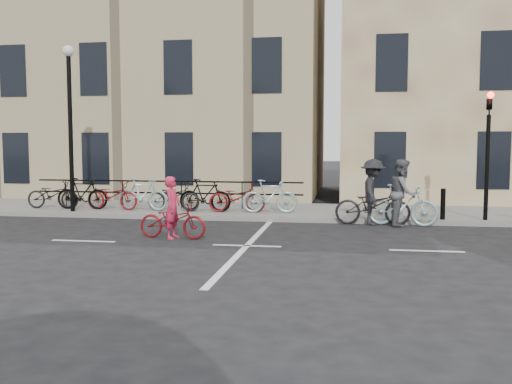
# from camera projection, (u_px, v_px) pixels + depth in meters

# --- Properties ---
(ground) EXTENTS (120.00, 120.00, 0.00)m
(ground) POSITION_uv_depth(u_px,v_px,m) (247.00, 246.00, 13.09)
(ground) COLOR black
(ground) RESTS_ON ground
(sidewalk) EXTENTS (46.00, 4.00, 0.15)m
(sidewalk) POSITION_uv_depth(u_px,v_px,m) (163.00, 209.00, 19.61)
(sidewalk) COLOR slate
(sidewalk) RESTS_ON ground
(building_east) EXTENTS (14.00, 10.00, 12.00)m
(building_east) POSITION_uv_depth(u_px,v_px,m) (511.00, 52.00, 23.93)
(building_east) COLOR #A08160
(building_east) RESTS_ON sidewalk
(building_west) EXTENTS (20.00, 10.00, 10.00)m
(building_west) POSITION_uv_depth(u_px,v_px,m) (107.00, 83.00, 26.84)
(building_west) COLOR tan
(building_west) RESTS_ON sidewalk
(traffic_light) EXTENTS (0.18, 0.30, 3.90)m
(traffic_light) POSITION_uv_depth(u_px,v_px,m) (488.00, 140.00, 16.17)
(traffic_light) COLOR black
(traffic_light) RESTS_ON sidewalk
(lamp_post) EXTENTS (0.36, 0.36, 5.28)m
(lamp_post) POSITION_uv_depth(u_px,v_px,m) (70.00, 107.00, 18.14)
(lamp_post) COLOR black
(lamp_post) RESTS_ON sidewalk
(bollard_east) EXTENTS (0.14, 0.14, 0.90)m
(bollard_east) POSITION_uv_depth(u_px,v_px,m) (443.00, 204.00, 16.43)
(bollard_east) COLOR black
(bollard_east) RESTS_ON sidewalk
(parked_bikes) EXTENTS (9.35, 1.23, 1.05)m
(parked_bikes) POSITION_uv_depth(u_px,v_px,m) (157.00, 195.00, 18.60)
(parked_bikes) COLOR black
(parked_bikes) RESTS_ON sidewalk
(cyclist_pink) EXTENTS (1.78, 0.76, 1.54)m
(cyclist_pink) POSITION_uv_depth(u_px,v_px,m) (173.00, 217.00, 14.08)
(cyclist_pink) COLOR maroon
(cyclist_pink) RESTS_ON ground
(cyclist_grey) EXTENTS (2.04, 1.05, 1.91)m
(cyclist_grey) POSITION_uv_depth(u_px,v_px,m) (402.00, 199.00, 16.16)
(cyclist_grey) COLOR #8FB7BB
(cyclist_grey) RESTS_ON ground
(cyclist_dark) EXTENTS (2.14, 1.23, 1.90)m
(cyclist_dark) POSITION_uv_depth(u_px,v_px,m) (373.00, 199.00, 16.39)
(cyclist_dark) COLOR black
(cyclist_dark) RESTS_ON ground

